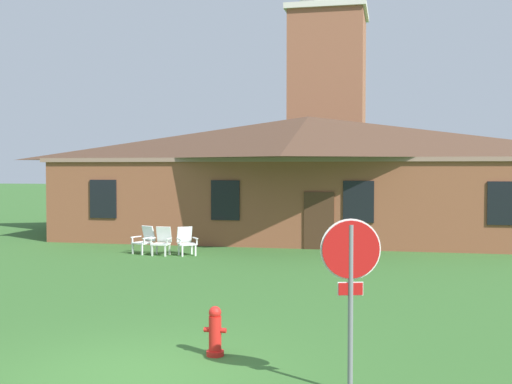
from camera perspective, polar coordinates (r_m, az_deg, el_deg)
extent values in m
plane|color=#336028|center=(9.71, -11.09, -15.72)|extent=(200.00, 200.00, 0.00)
cube|color=brown|center=(28.49, 4.66, -0.61)|extent=(19.76, 10.00, 3.20)
cube|color=#926D5E|center=(28.46, 4.67, 2.77)|extent=(20.15, 10.20, 0.16)
pyramid|color=#4C3323|center=(28.49, 4.67, 4.83)|extent=(20.55, 10.40, 1.89)
cube|color=black|center=(25.72, -13.45, -0.60)|extent=(1.10, 0.06, 1.50)
cube|color=black|center=(24.01, -2.75, -0.73)|extent=(1.10, 0.06, 1.50)
cube|color=black|center=(23.25, 9.11, -0.85)|extent=(1.10, 0.06, 1.50)
cube|color=black|center=(23.53, 21.21, -0.94)|extent=(1.10, 0.06, 1.50)
cube|color=#422819|center=(23.42, 5.62, -2.56)|extent=(1.10, 0.06, 2.10)
cube|color=#93563D|center=(43.35, 6.40, 6.88)|extent=(4.80, 4.80, 13.10)
cube|color=silver|center=(44.42, 6.44, 15.56)|extent=(5.18, 5.18, 0.36)
cylinder|color=slate|center=(8.62, 8.41, -10.30)|extent=(0.07, 0.07, 2.23)
cylinder|color=white|center=(8.50, 8.42, -5.07)|extent=(0.78, 0.24, 0.81)
cylinder|color=#B71414|center=(8.48, 8.45, -5.09)|extent=(0.74, 0.23, 0.76)
cube|color=#B71414|center=(8.57, 8.42, -8.53)|extent=(0.31, 0.11, 0.16)
cube|color=white|center=(8.58, 8.40, -8.51)|extent=(0.33, 0.11, 0.18)
cube|color=white|center=(22.20, -10.11, -5.10)|extent=(0.07, 0.07, 0.36)
cube|color=white|center=(22.53, -10.91, -5.00)|extent=(0.07, 0.07, 0.36)
cube|color=white|center=(22.50, -9.29, -5.00)|extent=(0.07, 0.07, 0.36)
cube|color=white|center=(22.83, -10.09, -4.90)|extent=(0.07, 0.07, 0.36)
cube|color=white|center=(22.49, -10.10, -4.48)|extent=(0.71, 0.70, 0.05)
cube|color=white|center=(22.67, -9.53, -3.66)|extent=(0.55, 0.39, 0.54)
cube|color=white|center=(22.24, -9.63, -4.04)|extent=(0.25, 0.45, 0.03)
cube|color=white|center=(22.14, -9.94, -4.36)|extent=(0.05, 0.05, 0.22)
cube|color=white|center=(22.66, -10.65, -3.94)|extent=(0.25, 0.45, 0.03)
cube|color=white|center=(22.57, -10.95, -4.24)|extent=(0.05, 0.05, 0.22)
cube|color=silver|center=(21.77, -8.09, -5.23)|extent=(0.05, 0.05, 0.36)
cube|color=silver|center=(21.93, -9.22, -5.18)|extent=(0.05, 0.05, 0.36)
cube|color=silver|center=(22.18, -7.70, -5.09)|extent=(0.05, 0.05, 0.36)
cube|color=silver|center=(22.34, -8.82, -5.05)|extent=(0.05, 0.05, 0.36)
cube|color=silver|center=(22.03, -8.46, -4.61)|extent=(0.55, 0.53, 0.05)
cube|color=silver|center=(22.29, -8.19, -3.75)|extent=(0.52, 0.20, 0.54)
cube|color=silver|center=(21.89, -7.77, -4.13)|extent=(0.07, 0.47, 0.03)
cube|color=silver|center=(21.75, -7.91, -4.47)|extent=(0.04, 0.04, 0.22)
cube|color=silver|center=(22.09, -9.19, -4.08)|extent=(0.07, 0.47, 0.03)
cube|color=silver|center=(21.95, -9.34, -4.41)|extent=(0.04, 0.04, 0.22)
cube|color=white|center=(21.78, -5.41, -5.21)|extent=(0.07, 0.07, 0.36)
cube|color=white|center=(21.65, -6.57, -5.26)|extent=(0.07, 0.07, 0.36)
cube|color=white|center=(22.20, -5.75, -5.07)|extent=(0.07, 0.07, 0.36)
cube|color=white|center=(22.08, -6.89, -5.12)|extent=(0.07, 0.07, 0.36)
cube|color=white|center=(21.90, -6.16, -4.64)|extent=(0.74, 0.73, 0.05)
cube|color=white|center=(22.17, -6.39, -3.77)|extent=(0.53, 0.45, 0.54)
cube|color=white|center=(21.95, -5.42, -4.11)|extent=(0.32, 0.42, 0.03)
cube|color=white|center=(21.80, -5.29, -4.44)|extent=(0.06, 0.06, 0.22)
cube|color=white|center=(21.78, -6.88, -4.16)|extent=(0.32, 0.42, 0.03)
cube|color=white|center=(21.64, -6.76, -4.49)|extent=(0.06, 0.06, 0.22)
cylinder|color=red|center=(10.46, -3.66, -14.12)|extent=(0.28, 0.28, 0.08)
cylinder|color=red|center=(10.38, -3.66, -12.45)|extent=(0.20, 0.20, 0.55)
sphere|color=red|center=(10.30, -3.67, -10.65)|extent=(0.20, 0.20, 0.20)
cylinder|color=red|center=(10.40, -4.37, -12.11)|extent=(0.10, 0.08, 0.08)
cylinder|color=red|center=(10.33, -2.95, -12.21)|extent=(0.10, 0.08, 0.08)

